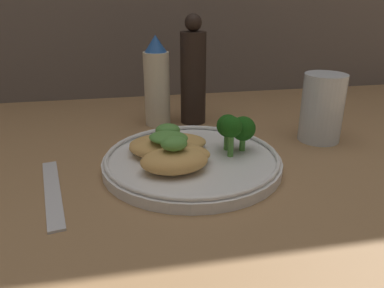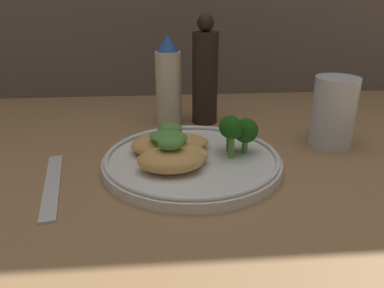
{
  "view_description": "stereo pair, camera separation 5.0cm",
  "coord_description": "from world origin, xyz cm",
  "px_view_note": "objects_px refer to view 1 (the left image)",
  "views": [
    {
      "loc": [
        -8.78,
        -45.39,
        22.19
      ],
      "look_at": [
        0.0,
        0.0,
        3.4
      ],
      "focal_mm": 35.0,
      "sensor_mm": 36.0,
      "label": 1
    },
    {
      "loc": [
        -3.85,
        -46.07,
        22.19
      ],
      "look_at": [
        0.0,
        0.0,
        3.4
      ],
      "focal_mm": 35.0,
      "sensor_mm": 36.0,
      "label": 2
    }
  ],
  "objects_px": {
    "broccoli_bunch": "(235,128)",
    "pepper_grinder": "(193,75)",
    "drinking_glass": "(322,108)",
    "sauce_bottle": "(157,83)",
    "plate": "(192,160)"
  },
  "relations": [
    {
      "from": "broccoli_bunch",
      "to": "pepper_grinder",
      "type": "xyz_separation_m",
      "value": [
        -0.02,
        0.18,
        0.04
      ]
    },
    {
      "from": "broccoli_bunch",
      "to": "drinking_glass",
      "type": "xyz_separation_m",
      "value": [
        0.16,
        0.05,
        0.0
      ]
    },
    {
      "from": "drinking_glass",
      "to": "broccoli_bunch",
      "type": "bearing_deg",
      "value": -161.81
    },
    {
      "from": "broccoli_bunch",
      "to": "sauce_bottle",
      "type": "distance_m",
      "value": 0.2
    },
    {
      "from": "broccoli_bunch",
      "to": "sauce_bottle",
      "type": "relative_size",
      "value": 0.36
    },
    {
      "from": "sauce_bottle",
      "to": "drinking_glass",
      "type": "distance_m",
      "value": 0.28
    },
    {
      "from": "plate",
      "to": "broccoli_bunch",
      "type": "bearing_deg",
      "value": 9.25
    },
    {
      "from": "plate",
      "to": "broccoli_bunch",
      "type": "xyz_separation_m",
      "value": [
        0.06,
        0.01,
        0.04
      ]
    },
    {
      "from": "plate",
      "to": "pepper_grinder",
      "type": "xyz_separation_m",
      "value": [
        0.04,
        0.19,
        0.08
      ]
    },
    {
      "from": "sauce_bottle",
      "to": "pepper_grinder",
      "type": "distance_m",
      "value": 0.07
    },
    {
      "from": "broccoli_bunch",
      "to": "plate",
      "type": "bearing_deg",
      "value": -170.75
    },
    {
      "from": "sauce_bottle",
      "to": "pepper_grinder",
      "type": "relative_size",
      "value": 0.83
    },
    {
      "from": "plate",
      "to": "sauce_bottle",
      "type": "distance_m",
      "value": 0.2
    },
    {
      "from": "broccoli_bunch",
      "to": "drinking_glass",
      "type": "bearing_deg",
      "value": 18.19
    },
    {
      "from": "plate",
      "to": "drinking_glass",
      "type": "distance_m",
      "value": 0.23
    }
  ]
}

